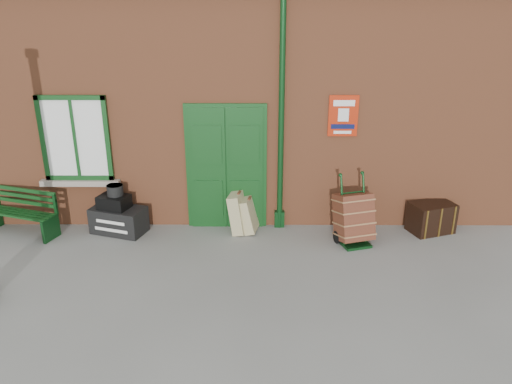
{
  "coord_description": "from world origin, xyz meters",
  "views": [
    {
      "loc": [
        0.27,
        -6.87,
        3.9
      ],
      "look_at": [
        0.23,
        0.6,
        1.0
      ],
      "focal_mm": 35.0,
      "sensor_mm": 36.0,
      "label": 1
    }
  ],
  "objects_px": {
    "houdini_trunk": "(119,220)",
    "dark_trunk": "(431,217)",
    "bench": "(22,211)",
    "porter_trolley": "(354,218)"
  },
  "relations": [
    {
      "from": "bench",
      "to": "dark_trunk",
      "type": "xyz_separation_m",
      "value": [
        7.25,
        0.09,
        -0.15
      ]
    },
    {
      "from": "bench",
      "to": "porter_trolley",
      "type": "height_order",
      "value": "porter_trolley"
    },
    {
      "from": "houdini_trunk",
      "to": "dark_trunk",
      "type": "xyz_separation_m",
      "value": [
        5.56,
        0.06,
        0.04
      ]
    },
    {
      "from": "bench",
      "to": "houdini_trunk",
      "type": "distance_m",
      "value": 1.7
    },
    {
      "from": "bench",
      "to": "dark_trunk",
      "type": "height_order",
      "value": "bench"
    },
    {
      "from": "houdini_trunk",
      "to": "dark_trunk",
      "type": "height_order",
      "value": "dark_trunk"
    },
    {
      "from": "bench",
      "to": "houdini_trunk",
      "type": "xyz_separation_m",
      "value": [
        1.69,
        0.03,
        -0.18
      ]
    },
    {
      "from": "houdini_trunk",
      "to": "dark_trunk",
      "type": "bearing_deg",
      "value": 18.6
    },
    {
      "from": "bench",
      "to": "dark_trunk",
      "type": "distance_m",
      "value": 7.25
    },
    {
      "from": "bench",
      "to": "houdini_trunk",
      "type": "bearing_deg",
      "value": 19.77
    }
  ]
}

